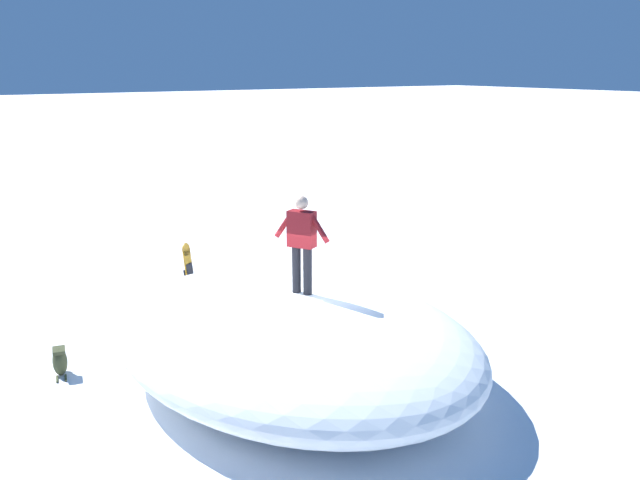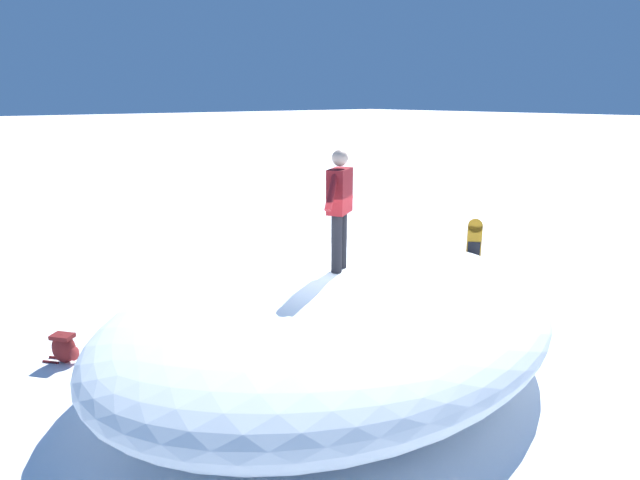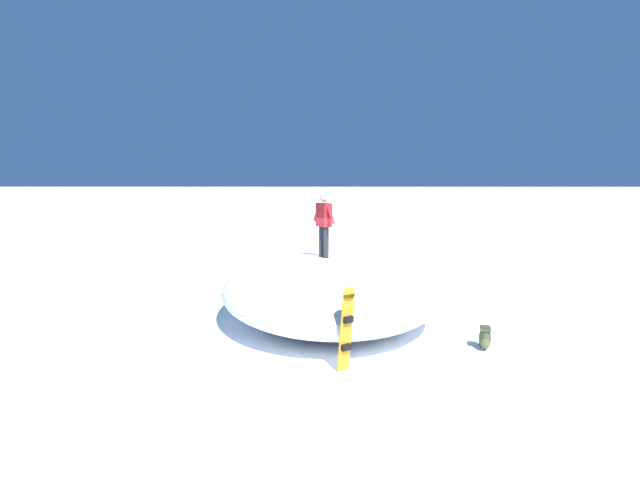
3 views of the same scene
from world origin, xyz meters
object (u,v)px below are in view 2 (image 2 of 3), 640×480
(snowboard_primary_upright, at_px, (473,260))
(backpack_far, at_px, (64,348))
(snowboarder_standing, at_px, (340,203))
(backpack_near, at_px, (320,266))

(snowboard_primary_upright, bearing_deg, backpack_far, 70.28)
(backpack_far, bearing_deg, snowboarder_standing, -133.97)
(backpack_near, relative_size, backpack_far, 1.03)
(snowboarder_standing, xyz_separation_m, backpack_far, (2.74, 2.84, -2.18))
(snowboarder_standing, distance_m, backpack_near, 4.61)
(snowboard_primary_upright, relative_size, backpack_far, 3.00)
(snowboarder_standing, distance_m, snowboard_primary_upright, 4.02)
(snowboarder_standing, xyz_separation_m, backpack_near, (3.29, -2.40, -2.16))
(backpack_far, bearing_deg, backpack_near, -84.00)
(snowboard_primary_upright, height_order, backpack_far, snowboard_primary_upright)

